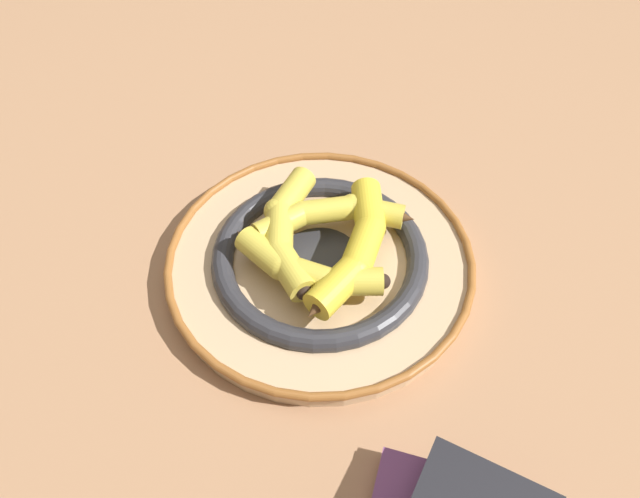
% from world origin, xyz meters
% --- Properties ---
extents(ground_plane, '(2.80, 2.80, 0.00)m').
position_xyz_m(ground_plane, '(0.00, 0.00, 0.00)').
color(ground_plane, '#A87A56').
extents(decorative_bowl, '(0.38, 0.38, 0.04)m').
position_xyz_m(decorative_bowl, '(0.03, 0.02, 0.02)').
color(decorative_bowl, tan).
rests_on(decorative_bowl, ground_plane).
extents(banana_a, '(0.19, 0.13, 0.03)m').
position_xyz_m(banana_a, '(-0.01, -0.00, 0.06)').
color(banana_a, gold).
rests_on(banana_a, decorative_bowl).
extents(banana_b, '(0.17, 0.13, 0.03)m').
position_xyz_m(banana_b, '(0.06, -0.02, 0.06)').
color(banana_b, gold).
rests_on(banana_b, decorative_bowl).
extents(banana_c, '(0.16, 0.18, 0.04)m').
position_xyz_m(banana_c, '(0.06, 0.05, 0.06)').
color(banana_c, yellow).
rests_on(banana_c, decorative_bowl).
extents(banana_d, '(0.10, 0.19, 0.03)m').
position_xyz_m(banana_d, '(-0.00, 0.06, 0.06)').
color(banana_d, gold).
rests_on(banana_d, decorative_bowl).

